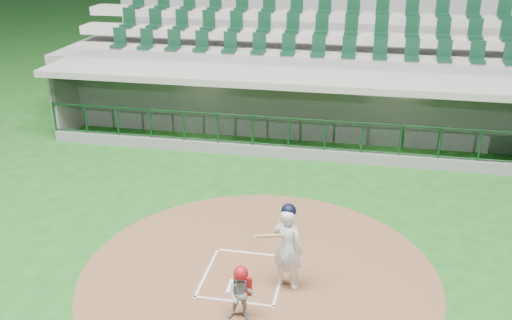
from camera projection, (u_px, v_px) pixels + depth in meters
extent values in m
plane|color=#174F16|center=(246.00, 268.00, 11.67)|extent=(120.00, 120.00, 0.00)
cylinder|color=brown|center=(259.00, 275.00, 11.43)|extent=(7.20, 7.20, 0.01)
cube|color=white|center=(239.00, 287.00, 11.03)|extent=(0.43, 0.43, 0.02)
cube|color=white|center=(207.00, 271.00, 11.53)|extent=(0.05, 1.80, 0.01)
cube|color=white|center=(280.00, 280.00, 11.26)|extent=(0.05, 1.80, 0.01)
cube|color=white|center=(252.00, 253.00, 12.16)|extent=(1.55, 0.05, 0.01)
cube|color=silver|center=(234.00, 301.00, 10.62)|extent=(1.55, 0.05, 0.01)
cube|color=slate|center=(294.00, 156.00, 18.66)|extent=(15.00, 3.00, 0.10)
cube|color=slate|center=(301.00, 101.00, 19.56)|extent=(15.00, 0.20, 2.70)
cube|color=#B9B4A4|center=(301.00, 94.00, 19.36)|extent=(13.50, 0.04, 0.90)
cube|color=slate|center=(77.00, 102.00, 19.45)|extent=(0.20, 3.00, 2.70)
cube|color=gray|center=(296.00, 72.00, 17.33)|extent=(15.40, 3.50, 0.20)
cube|color=slate|center=(288.00, 153.00, 16.99)|extent=(15.00, 0.15, 0.40)
cube|color=black|center=(289.00, 103.00, 16.38)|extent=(15.00, 0.01, 0.95)
cube|color=brown|center=(299.00, 137.00, 19.50)|extent=(12.75, 0.40, 0.45)
cube|color=white|center=(203.00, 70.00, 18.14)|extent=(1.30, 0.35, 0.04)
cube|color=white|center=(396.00, 79.00, 17.07)|extent=(1.30, 0.35, 0.04)
imported|color=#A21111|center=(138.00, 108.00, 20.10)|extent=(1.35, 0.93, 1.92)
imported|color=#B11513|center=(249.00, 120.00, 19.19)|extent=(1.08, 0.74, 1.71)
imported|color=#AF121A|center=(376.00, 129.00, 18.39)|extent=(0.95, 0.75, 1.71)
imported|color=#A01119|center=(413.00, 128.00, 18.33)|extent=(1.76, 1.04, 1.81)
cube|color=gray|center=(307.00, 80.00, 20.94)|extent=(17.00, 6.50, 2.50)
cube|color=gray|center=(303.00, 58.00, 19.13)|extent=(16.60, 0.95, 0.30)
cube|color=#A8A397|center=(307.00, 36.00, 19.78)|extent=(16.60, 0.95, 0.30)
cube|color=#A49E94|center=(311.00, 16.00, 20.42)|extent=(16.60, 0.95, 0.30)
cube|color=slate|center=(317.00, 27.00, 23.43)|extent=(17.00, 0.25, 5.05)
imported|color=silver|center=(288.00, 248.00, 10.75)|extent=(0.73, 0.62, 1.70)
sphere|color=black|center=(289.00, 211.00, 10.44)|extent=(0.28, 0.28, 0.28)
cylinder|color=tan|center=(273.00, 236.00, 10.42)|extent=(0.58, 0.79, 0.39)
imported|color=#95959B|center=(241.00, 295.00, 9.97)|extent=(0.51, 0.40, 1.02)
sphere|color=maroon|center=(241.00, 273.00, 9.79)|extent=(0.26, 0.26, 0.26)
cube|color=#A61111|center=(243.00, 285.00, 10.07)|extent=(0.32, 0.10, 0.35)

